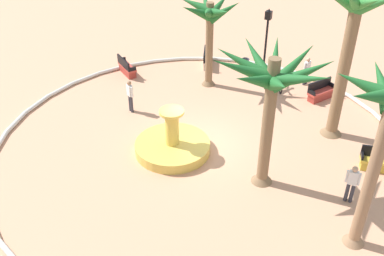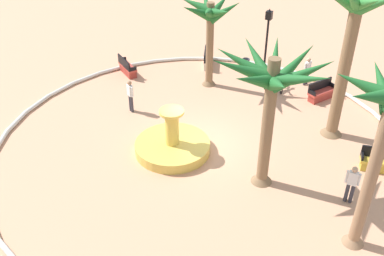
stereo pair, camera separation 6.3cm
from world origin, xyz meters
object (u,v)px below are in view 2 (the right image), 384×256
object	(u,v)px
fountain	(172,146)
palm_tree_near_fountain	(271,84)
palm_tree_mid_plaza	(210,19)
person_pedestrian_stroll	(130,94)
lamppost	(267,37)
trash_bin	(246,64)
palm_tree_far_side	(354,25)
person_cyclist_photo	(352,183)
bench_southeast	(127,68)
person_cyclist_helmet	(307,70)
bench_east	(208,60)
bench_west	(380,163)
bicycle_red_frame	(280,83)
bench_southwest	(321,93)

from	to	relation	value
fountain	palm_tree_near_fountain	size ratio (longest dim) A/B	0.58
palm_tree_mid_plaza	person_pedestrian_stroll	bearing A→B (deg)	64.07
lamppost	trash_bin	world-z (taller)	lamppost
fountain	palm_tree_far_side	xyz separation A→B (m)	(-5.80, -4.66, 4.98)
lamppost	person_pedestrian_stroll	size ratio (longest dim) A/B	2.30
trash_bin	person_cyclist_photo	bearing A→B (deg)	132.10
palm_tree_far_side	person_cyclist_photo	xyz separation A→B (m)	(-1.65, 4.28, -4.36)
bench_southeast	person_cyclist_helmet	distance (m)	10.10
bench_southeast	trash_bin	size ratio (longest dim) A/B	2.22
bench_east	person_cyclist_photo	world-z (taller)	person_cyclist_photo
fountain	person_cyclist_helmet	xyz separation A→B (m)	(-3.31, -8.88, 0.59)
bench_east	bench_west	world-z (taller)	same
bicycle_red_frame	bench_southeast	bearing A→B (deg)	16.16
person_cyclist_helmet	person_cyclist_photo	bearing A→B (deg)	115.98
bench_southwest	bicycle_red_frame	world-z (taller)	bench_southwest
palm_tree_mid_plaza	bench_west	bearing A→B (deg)	160.46
person_cyclist_helmet	palm_tree_near_fountain	bearing A→B (deg)	95.13
fountain	person_cyclist_helmet	distance (m)	9.49
bench_west	trash_bin	world-z (taller)	bench_west
palm_tree_far_side	bench_southwest	world-z (taller)	palm_tree_far_side
bench_east	bench_southeast	bearing A→B (deg)	41.46
person_cyclist_helmet	person_pedestrian_stroll	world-z (taller)	person_pedestrian_stroll
bicycle_red_frame	bench_southwest	bearing A→B (deg)	179.19
person_pedestrian_stroll	fountain	bearing A→B (deg)	151.01
bench_west	fountain	bearing A→B (deg)	19.71
palm_tree_far_side	palm_tree_near_fountain	bearing A→B (deg)	70.26
person_pedestrian_stroll	bicycle_red_frame	bearing A→B (deg)	-135.02
bench_west	palm_tree_near_fountain	bearing A→B (deg)	36.31
bench_west	lamppost	world-z (taller)	lamppost
palm_tree_far_side	person_cyclist_photo	distance (m)	6.33
bench_southeast	trash_bin	world-z (taller)	bench_southeast
bench_east	palm_tree_near_fountain	bearing A→B (deg)	127.88
trash_bin	person_pedestrian_stroll	size ratio (longest dim) A/B	0.43
palm_tree_near_fountain	lamppost	world-z (taller)	palm_tree_near_fountain
lamppost	fountain	bearing A→B (deg)	84.59
bicycle_red_frame	person_cyclist_photo	size ratio (longest dim) A/B	0.94
bench_east	bicycle_red_frame	world-z (taller)	bench_east
bench_west	bench_east	bearing A→B (deg)	-27.42
palm_tree_mid_plaza	lamppost	world-z (taller)	palm_tree_mid_plaza
palm_tree_near_fountain	bench_southwest	bearing A→B (deg)	-92.75
palm_tree_far_side	bicycle_red_frame	size ratio (longest dim) A/B	4.54
palm_tree_near_fountain	bench_east	world-z (taller)	palm_tree_near_fountain
trash_bin	person_cyclist_helmet	world-z (taller)	person_cyclist_helmet
bench_southeast	lamppost	xyz separation A→B (m)	(-6.96, -3.62, 1.94)
fountain	bench_southeast	distance (m)	8.08
person_cyclist_photo	person_pedestrian_stroll	world-z (taller)	person_pedestrian_stroll
palm_tree_mid_plaza	bicycle_red_frame	distance (m)	5.13
bench_southeast	bicycle_red_frame	world-z (taller)	bench_southeast
bench_west	trash_bin	bearing A→B (deg)	-35.47
bench_southwest	person_cyclist_helmet	size ratio (longest dim) A/B	1.02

